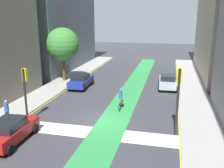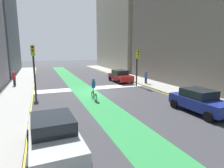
{
  "view_description": "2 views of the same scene",
  "coord_description": "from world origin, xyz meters",
  "px_view_note": "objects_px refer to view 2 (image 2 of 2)",
  "views": [
    {
      "loc": [
        5.09,
        -17.22,
        7.81
      ],
      "look_at": [
        -0.37,
        5.73,
        1.45
      ],
      "focal_mm": 40.21,
      "sensor_mm": 36.0,
      "label": 1
    },
    {
      "loc": [
        5.2,
        18.04,
        4.17
      ],
      "look_at": [
        -0.03,
        4.4,
        1.54
      ],
      "focal_mm": 30.41,
      "sensor_mm": 36.0,
      "label": 2
    }
  ],
  "objects_px": {
    "traffic_signal_near_right": "(33,61)",
    "pedestrian_sidewalk_right_a": "(14,78)",
    "cyclist_in_lane": "(94,89)",
    "car_blue_left_far": "(200,101)",
    "pedestrian_sidewalk_left_a": "(146,77)",
    "traffic_signal_near_left": "(137,61)",
    "car_red_left_near": "(120,76)",
    "car_silver_right_far": "(54,136)"
  },
  "relations": [
    {
      "from": "traffic_signal_near_right",
      "to": "cyclist_in_lane",
      "type": "distance_m",
      "value": 6.38
    },
    {
      "from": "pedestrian_sidewalk_left_a",
      "to": "cyclist_in_lane",
      "type": "bearing_deg",
      "value": 30.96
    },
    {
      "from": "car_silver_right_far",
      "to": "pedestrian_sidewalk_right_a",
      "type": "height_order",
      "value": "pedestrian_sidewalk_right_a"
    },
    {
      "from": "traffic_signal_near_left",
      "to": "car_red_left_near",
      "type": "height_order",
      "value": "traffic_signal_near_left"
    },
    {
      "from": "pedestrian_sidewalk_left_a",
      "to": "traffic_signal_near_left",
      "type": "bearing_deg",
      "value": 17.55
    },
    {
      "from": "car_silver_right_far",
      "to": "cyclist_in_lane",
      "type": "bearing_deg",
      "value": -116.19
    },
    {
      "from": "traffic_signal_near_left",
      "to": "car_blue_left_far",
      "type": "relative_size",
      "value": 0.98
    },
    {
      "from": "car_silver_right_far",
      "to": "pedestrian_sidewalk_left_a",
      "type": "height_order",
      "value": "pedestrian_sidewalk_left_a"
    },
    {
      "from": "car_blue_left_far",
      "to": "cyclist_in_lane",
      "type": "height_order",
      "value": "cyclist_in_lane"
    },
    {
      "from": "traffic_signal_near_left",
      "to": "car_blue_left_far",
      "type": "bearing_deg",
      "value": 86.4
    },
    {
      "from": "car_silver_right_far",
      "to": "pedestrian_sidewalk_right_a",
      "type": "relative_size",
      "value": 2.57
    },
    {
      "from": "car_blue_left_far",
      "to": "traffic_signal_near_right",
      "type": "bearing_deg",
      "value": -42.48
    },
    {
      "from": "traffic_signal_near_right",
      "to": "car_silver_right_far",
      "type": "distance_m",
      "value": 11.78
    },
    {
      "from": "traffic_signal_near_right",
      "to": "cyclist_in_lane",
      "type": "bearing_deg",
      "value": 140.59
    },
    {
      "from": "cyclist_in_lane",
      "to": "car_blue_left_far",
      "type": "bearing_deg",
      "value": 135.27
    },
    {
      "from": "car_red_left_near",
      "to": "cyclist_in_lane",
      "type": "bearing_deg",
      "value": 52.76
    },
    {
      "from": "traffic_signal_near_left",
      "to": "pedestrian_sidewalk_right_a",
      "type": "bearing_deg",
      "value": -19.36
    },
    {
      "from": "traffic_signal_near_right",
      "to": "car_red_left_near",
      "type": "distance_m",
      "value": 11.2
    },
    {
      "from": "traffic_signal_near_right",
      "to": "pedestrian_sidewalk_left_a",
      "type": "xyz_separation_m",
      "value": [
        -12.48,
        -0.92,
        -2.25
      ]
    },
    {
      "from": "car_silver_right_far",
      "to": "traffic_signal_near_left",
      "type": "bearing_deg",
      "value": -130.41
    },
    {
      "from": "car_red_left_near",
      "to": "car_silver_right_far",
      "type": "height_order",
      "value": "same"
    },
    {
      "from": "car_red_left_near",
      "to": "pedestrian_sidewalk_right_a",
      "type": "xyz_separation_m",
      "value": [
        12.61,
        -1.46,
        0.2
      ]
    },
    {
      "from": "traffic_signal_near_left",
      "to": "cyclist_in_lane",
      "type": "bearing_deg",
      "value": 33.64
    },
    {
      "from": "traffic_signal_near_right",
      "to": "pedestrian_sidewalk_right_a",
      "type": "distance_m",
      "value": 6.04
    },
    {
      "from": "traffic_signal_near_left",
      "to": "car_silver_right_far",
      "type": "height_order",
      "value": "traffic_signal_near_left"
    },
    {
      "from": "traffic_signal_near_right",
      "to": "pedestrian_sidewalk_right_a",
      "type": "relative_size",
      "value": 2.76
    },
    {
      "from": "car_blue_left_far",
      "to": "car_silver_right_far",
      "type": "relative_size",
      "value": 0.99
    },
    {
      "from": "traffic_signal_near_left",
      "to": "car_red_left_near",
      "type": "bearing_deg",
      "value": -77.63
    },
    {
      "from": "traffic_signal_near_right",
      "to": "car_silver_right_far",
      "type": "bearing_deg",
      "value": 94.14
    },
    {
      "from": "car_silver_right_far",
      "to": "pedestrian_sidewalk_left_a",
      "type": "bearing_deg",
      "value": -133.17
    },
    {
      "from": "traffic_signal_near_right",
      "to": "pedestrian_sidewalk_left_a",
      "type": "bearing_deg",
      "value": -175.79
    },
    {
      "from": "cyclist_in_lane",
      "to": "car_red_left_near",
      "type": "bearing_deg",
      "value": -127.24
    },
    {
      "from": "pedestrian_sidewalk_left_a",
      "to": "car_silver_right_far",
      "type": "bearing_deg",
      "value": 46.83
    },
    {
      "from": "car_silver_right_far",
      "to": "traffic_signal_near_right",
      "type": "bearing_deg",
      "value": -85.86
    },
    {
      "from": "car_blue_left_far",
      "to": "car_red_left_near",
      "type": "distance_m",
      "value": 13.17
    },
    {
      "from": "car_blue_left_far",
      "to": "pedestrian_sidewalk_left_a",
      "type": "relative_size",
      "value": 2.65
    },
    {
      "from": "traffic_signal_near_left",
      "to": "pedestrian_sidewalk_left_a",
      "type": "distance_m",
      "value": 2.49
    },
    {
      "from": "traffic_signal_near_right",
      "to": "pedestrian_sidewalk_left_a",
      "type": "distance_m",
      "value": 12.71
    },
    {
      "from": "car_red_left_near",
      "to": "cyclist_in_lane",
      "type": "distance_m",
      "value": 9.38
    },
    {
      "from": "car_red_left_near",
      "to": "pedestrian_sidewalk_right_a",
      "type": "height_order",
      "value": "pedestrian_sidewalk_right_a"
    },
    {
      "from": "car_silver_right_far",
      "to": "car_red_left_near",
      "type": "bearing_deg",
      "value": -121.96
    },
    {
      "from": "car_blue_left_far",
      "to": "cyclist_in_lane",
      "type": "relative_size",
      "value": 2.29
    }
  ]
}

